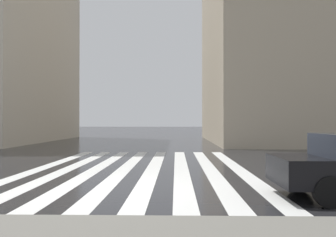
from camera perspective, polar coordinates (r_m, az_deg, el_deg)
The scene contains 2 objects.
ground_plane at distance 8.97m, azimuth -8.46°, elevation -11.26°, with size 220.00×220.00×0.00m, color black.
zebra_crossing at distance 12.86m, azimuth -4.60°, elevation -7.98°, with size 13.00×7.50×0.01m.
Camera 1 is at (-8.69, -1.49, 1.67)m, focal length 37.46 mm.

